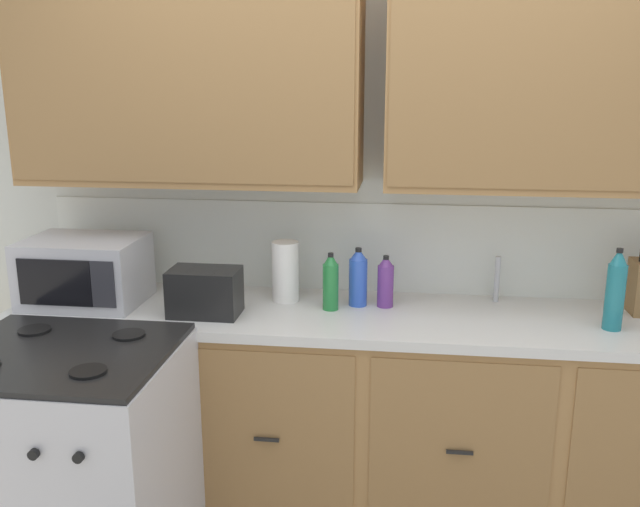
% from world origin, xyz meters
% --- Properties ---
extents(wall_unit, '(4.15, 0.40, 2.41)m').
position_xyz_m(wall_unit, '(0.00, 0.50, 1.64)').
color(wall_unit, silver).
rests_on(wall_unit, ground_plane).
extents(counter_run, '(2.98, 0.64, 0.91)m').
position_xyz_m(counter_run, '(0.00, 0.30, 0.47)').
color(counter_run, black).
rests_on(counter_run, ground_plane).
extents(stove_range, '(0.76, 0.68, 0.95)m').
position_xyz_m(stove_range, '(-1.01, -0.33, 0.47)').
color(stove_range, '#B7B7BC').
rests_on(stove_range, ground_plane).
extents(microwave, '(0.48, 0.37, 0.28)m').
position_xyz_m(microwave, '(-1.20, 0.27, 1.05)').
color(microwave, '#B7B7BC').
rests_on(microwave, counter_run).
extents(toaster, '(0.28, 0.18, 0.19)m').
position_xyz_m(toaster, '(-0.66, 0.19, 1.00)').
color(toaster, black).
rests_on(toaster, counter_run).
extents(sink_faucet, '(0.02, 0.02, 0.20)m').
position_xyz_m(sink_faucet, '(0.54, 0.51, 1.01)').
color(sink_faucet, '#B2B5BA').
rests_on(sink_faucet, counter_run).
extents(paper_towel_roll, '(0.12, 0.12, 0.26)m').
position_xyz_m(paper_towel_roll, '(-0.36, 0.41, 1.04)').
color(paper_towel_roll, white).
rests_on(paper_towel_roll, counter_run).
extents(bottle_blue, '(0.08, 0.08, 0.25)m').
position_xyz_m(bottle_blue, '(-0.05, 0.39, 1.03)').
color(bottle_blue, blue).
rests_on(bottle_blue, counter_run).
extents(bottle_green, '(0.07, 0.07, 0.24)m').
position_xyz_m(bottle_green, '(-0.16, 0.32, 1.02)').
color(bottle_green, '#237A38').
rests_on(bottle_green, counter_run).
extents(bottle_violet, '(0.07, 0.07, 0.22)m').
position_xyz_m(bottle_violet, '(0.06, 0.38, 1.01)').
color(bottle_violet, '#663384').
rests_on(bottle_violet, counter_run).
extents(bottle_teal, '(0.07, 0.07, 0.32)m').
position_xyz_m(bottle_teal, '(0.94, 0.22, 1.06)').
color(bottle_teal, '#1E707A').
rests_on(bottle_teal, counter_run).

